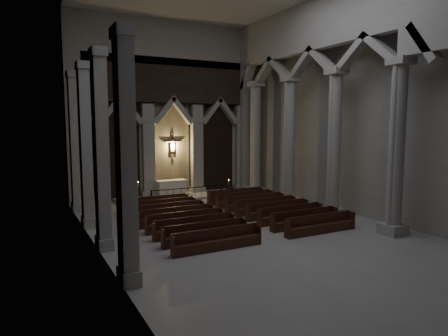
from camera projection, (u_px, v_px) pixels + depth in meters
name	position (u px, v px, depth m)	size (l,w,h in m)	color
room	(265.00, 66.00, 17.28)	(24.00, 24.10, 12.00)	#A4A29C
sanctuary_wall	(172.00, 101.00, 27.55)	(14.00, 0.77, 12.00)	#A7A49C
right_arcade	(339.00, 71.00, 20.95)	(1.00, 24.00, 12.00)	#A7A49C
left_pilasters	(93.00, 151.00, 17.67)	(0.60, 13.00, 8.03)	#A7A49C
sanctuary_step	(179.00, 197.00, 27.46)	(8.50, 2.60, 0.15)	#A7A49C
altar	(171.00, 188.00, 27.56)	(2.09, 0.84, 1.06)	silver
altar_rail	(188.00, 192.00, 25.89)	(4.99, 0.09, 0.98)	black
candle_stand_left	(139.00, 199.00, 24.71)	(0.26, 0.26, 1.55)	olive
candle_stand_right	(229.00, 193.00, 27.56)	(0.21, 0.21, 1.24)	olive
pews	(229.00, 215.00, 21.01)	(9.32, 8.55, 0.87)	black
worshipper	(232.00, 196.00, 24.74)	(0.44, 0.29, 1.20)	black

